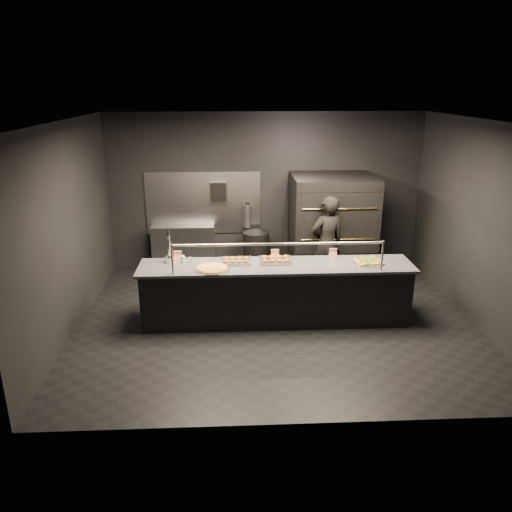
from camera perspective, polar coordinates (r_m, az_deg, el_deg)
The scene contains 15 objects.
room at distance 7.32m, azimuth 2.17°, elevation 3.37°, with size 6.04×6.00×3.00m.
service_counter at distance 7.62m, azimuth 2.29°, elevation -4.22°, with size 4.10×0.78×1.37m.
pizza_oven at distance 9.40m, azimuth 8.62°, elevation 3.38°, with size 1.50×1.23×1.91m.
prep_shelf at distance 9.81m, azimuth -8.27°, elevation 0.92°, with size 1.20×0.35×0.90m, color #99999E.
towel_dispenser at distance 9.56m, azimuth -4.33°, elevation 7.40°, with size 0.30×0.20×0.35m, color black.
fire_extinguisher at distance 9.68m, azimuth -0.99°, elevation 4.62°, with size 0.14×0.14×0.51m.
beer_tap at distance 7.62m, azimuth -9.87°, elevation 0.46°, with size 0.15×0.21×0.57m.
round_pizza at distance 7.29m, azimuth -5.03°, elevation -1.39°, with size 0.52×0.52×0.03m.
slider_tray_a at distance 7.53m, azimuth -2.30°, elevation -0.54°, with size 0.45×0.33×0.07m.
slider_tray_b at distance 7.56m, azimuth 2.25°, elevation -0.44°, with size 0.49×0.37×0.08m.
square_pizza at distance 7.72m, azimuth 12.73°, elevation -0.60°, with size 0.48×0.48×0.05m.
condiment_jar at distance 7.58m, azimuth -8.11°, elevation -0.40°, with size 0.16×0.06×0.11m.
tent_cards at distance 7.67m, azimuth 0.73°, elevation 0.22°, with size 2.51×0.04×0.15m.
trash_bin at distance 9.56m, azimuth -0.00°, elevation 0.38°, with size 0.49×0.49×0.82m, color black.
worker at distance 8.72m, azimuth 8.09°, elevation 1.37°, with size 0.62×0.41×1.70m, color black.
Camera 1 is at (-0.65, -6.97, 3.47)m, focal length 35.00 mm.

